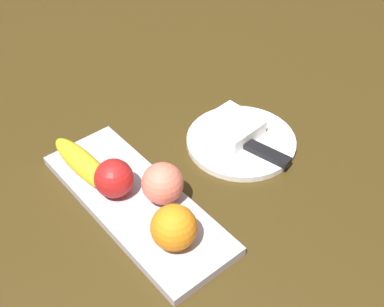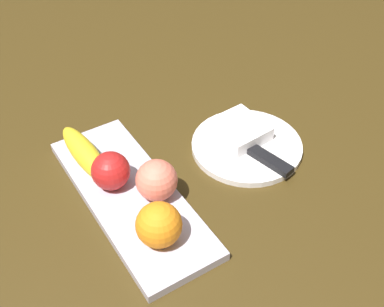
{
  "view_description": "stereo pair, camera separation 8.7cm",
  "coord_description": "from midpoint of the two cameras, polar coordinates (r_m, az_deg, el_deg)",
  "views": [
    {
      "loc": [
        -0.51,
        0.33,
        0.63
      ],
      "look_at": [
        -0.02,
        -0.09,
        0.05
      ],
      "focal_mm": 46.4,
      "sensor_mm": 36.0,
      "label": 1
    },
    {
      "loc": [
        -0.56,
        0.26,
        0.63
      ],
      "look_at": [
        -0.02,
        -0.09,
        0.05
      ],
      "focal_mm": 46.4,
      "sensor_mm": 36.0,
      "label": 2
    }
  ],
  "objects": [
    {
      "name": "banana",
      "position": [
        0.89,
        -9.46,
        -0.17
      ],
      "size": [
        0.17,
        0.05,
        0.04
      ],
      "primitive_type": "ellipsoid",
      "rotation": [
        0.0,
        0.0,
        3.19
      ],
      "color": "yellow",
      "rests_on": "fruit_tray"
    },
    {
      "name": "dinner_plate",
      "position": [
        0.95,
        8.9,
        0.75
      ],
      "size": [
        0.21,
        0.21,
        0.01
      ],
      "primitive_type": "cylinder",
      "color": "white",
      "rests_on": "ground_plane"
    },
    {
      "name": "folded_napkin",
      "position": [
        0.95,
        8.05,
        2.56
      ],
      "size": [
        0.1,
        0.1,
        0.03
      ],
      "primitive_type": "cube",
      "rotation": [
        0.0,
        0.0,
        0.07
      ],
      "color": "white",
      "rests_on": "dinner_plate"
    },
    {
      "name": "ground_plane",
      "position": [
        0.88,
        -2.59,
        -3.78
      ],
      "size": [
        2.4,
        2.4,
        0.0
      ],
      "primitive_type": "plane",
      "color": "#3A2B10"
    },
    {
      "name": "orange_near_apple",
      "position": [
        0.75,
        -0.51,
        -8.37
      ],
      "size": [
        0.07,
        0.07,
        0.07
      ],
      "primitive_type": "sphere",
      "color": "orange",
      "rests_on": "fruit_tray"
    },
    {
      "name": "peach",
      "position": [
        0.81,
        -1.0,
        -3.21
      ],
      "size": [
        0.07,
        0.07,
        0.07
      ],
      "primitive_type": "sphere",
      "color": "#EB725B",
      "rests_on": "fruit_tray"
    },
    {
      "name": "apple",
      "position": [
        0.84,
        -6.43,
        -2.13
      ],
      "size": [
        0.07,
        0.07,
        0.07
      ],
      "primitive_type": "sphere",
      "color": "red",
      "rests_on": "fruit_tray"
    },
    {
      "name": "fruit_tray",
      "position": [
        0.85,
        -4.15,
        -5.07
      ],
      "size": [
        0.38,
        0.14,
        0.02
      ],
      "primitive_type": "cube",
      "color": "#B5B0C2",
      "rests_on": "ground_plane"
    },
    {
      "name": "knife",
      "position": [
        0.92,
        10.9,
        -0.5
      ],
      "size": [
        0.18,
        0.06,
        0.01
      ],
      "rotation": [
        0.0,
        0.0,
        0.22
      ],
      "color": "silver",
      "rests_on": "dinner_plate"
    }
  ]
}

